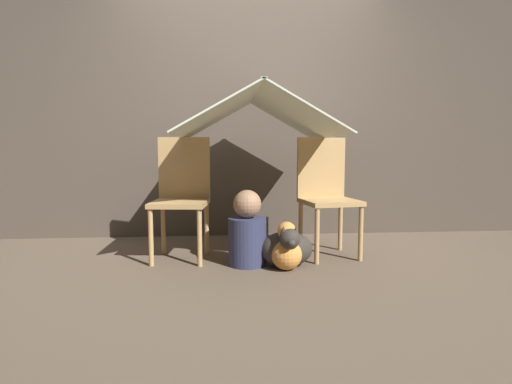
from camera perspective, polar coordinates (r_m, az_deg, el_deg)
ground_plane at (r=2.97m, az=0.33°, el=-10.42°), size 8.80×8.80×0.00m
wall_back at (r=3.99m, az=-1.10°, el=11.79°), size 7.00×0.05×2.50m
chair_left at (r=3.16m, az=-10.56°, el=-0.05°), size 0.45×0.45×0.95m
chair_right at (r=3.25m, az=9.97°, el=0.12°), size 0.47×0.47×0.95m
sheet_canopy at (r=3.08m, az=-0.00°, el=11.09°), size 1.17×1.22×0.34m
person_front at (r=2.93m, az=-1.25°, el=-5.81°), size 0.28×0.28×0.55m
dog at (r=2.91m, az=4.41°, el=-7.94°), size 0.38×0.37×0.32m
plush_toy at (r=2.84m, az=4.40°, el=-8.32°), size 0.22×0.22×0.34m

